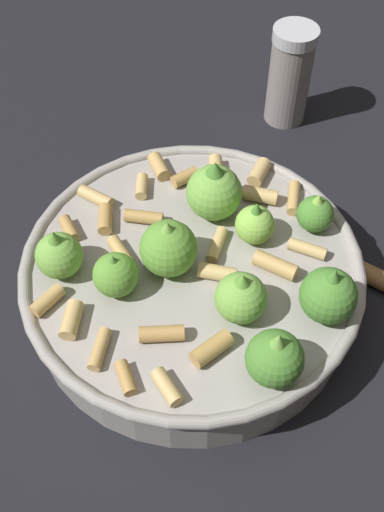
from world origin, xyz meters
TOP-DOWN VIEW (x-y plane):
  - ground_plane at (0.00, 0.00)m, footprint 2.40×2.40m
  - cooking_pan at (0.00, -0.00)m, footprint 0.26×0.26m
  - pepper_shaker at (0.02, 0.25)m, footprint 0.04×0.04m

SIDE VIEW (x-z plane):
  - ground_plane at x=0.00m, z-range 0.00..0.00m
  - cooking_pan at x=0.00m, z-range -0.02..0.08m
  - pepper_shaker at x=0.02m, z-range 0.00..0.10m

